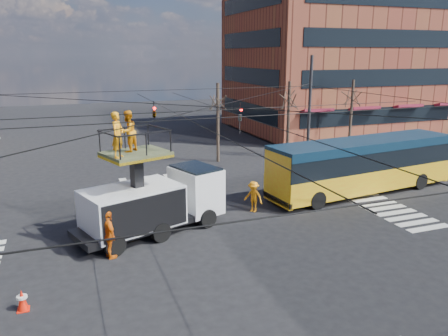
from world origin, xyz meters
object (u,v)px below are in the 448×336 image
city_bus (363,164)px  traffic_cone (22,300)px  utility_truck (153,191)px  flagger (253,197)px  worker_ground (109,234)px

city_bus → traffic_cone: (-18.19, -6.68, -1.36)m
city_bus → utility_truck: bearing=-179.2°
flagger → city_bus: bearing=61.8°
traffic_cone → worker_ground: size_ratio=0.36×
utility_truck → flagger: bearing=-10.5°
utility_truck → traffic_cone: (-5.33, -4.98, -1.59)m
utility_truck → traffic_cone: size_ratio=10.08×
utility_truck → worker_ground: size_ratio=3.59×
traffic_cone → worker_ground: bearing=43.2°
utility_truck → worker_ground: (-2.27, -2.10, -0.93)m
worker_ground → flagger: bearing=-83.9°
flagger → worker_ground: bearing=-103.7°
traffic_cone → worker_ground: 4.25m
city_bus → traffic_cone: 19.42m
worker_ground → traffic_cone: bearing=118.2°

